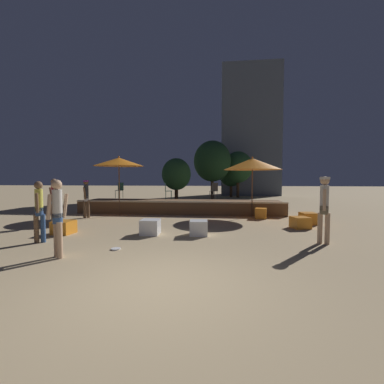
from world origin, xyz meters
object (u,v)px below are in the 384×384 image
(background_tree_0, at_px, (212,161))
(background_tree_2, at_px, (176,174))
(cube_seat_5, at_px, (64,227))
(cube_seat_2, at_px, (300,223))
(background_tree_1, at_px, (231,172))
(cube_seat_0, at_px, (261,213))
(person_1, at_px, (324,205))
(frisbee_disc, at_px, (116,249))
(cube_seat_1, at_px, (150,227))
(bistro_chair_1, at_px, (120,189))
(person_2, at_px, (86,196))
(person_0, at_px, (57,215))
(person_3, at_px, (54,200))
(bistro_chair_2, at_px, (167,189))
(patio_umbrella_1, at_px, (119,162))
(patio_umbrella_0, at_px, (252,164))
(cube_seat_3, at_px, (199,228))
(bistro_chair_0, at_px, (214,189))
(background_tree_3, at_px, (238,167))
(person_4, at_px, (39,209))
(cube_seat_4, at_px, (308,218))

(background_tree_0, height_order, background_tree_2, background_tree_0)
(cube_seat_5, bearing_deg, background_tree_2, 81.57)
(cube_seat_2, bearing_deg, background_tree_1, 96.87)
(cube_seat_0, relative_size, background_tree_1, 0.15)
(person_1, xyz_separation_m, frisbee_disc, (-5.57, -1.22, -1.09))
(cube_seat_1, height_order, bistro_chair_1, bistro_chair_1)
(background_tree_1, bearing_deg, person_2, -116.52)
(cube_seat_2, relative_size, frisbee_disc, 2.89)
(person_0, relative_size, person_3, 0.99)
(bistro_chair_2, bearing_deg, person_0, 160.24)
(patio_umbrella_1, bearing_deg, cube_seat_0, -2.59)
(cube_seat_5, height_order, person_0, person_0)
(patio_umbrella_1, bearing_deg, background_tree_1, 65.93)
(cube_seat_2, bearing_deg, cube_seat_0, 116.54)
(cube_seat_0, height_order, person_1, person_1)
(patio_umbrella_0, height_order, patio_umbrella_1, patio_umbrella_1)
(cube_seat_3, xyz_separation_m, person_2, (-5.54, 3.08, 0.77))
(frisbee_disc, bearing_deg, person_1, 12.37)
(cube_seat_2, relative_size, person_3, 0.39)
(cube_seat_0, bearing_deg, bistro_chair_0, 138.62)
(cube_seat_0, bearing_deg, cube_seat_3, -123.98)
(cube_seat_3, relative_size, person_0, 0.34)
(patio_umbrella_0, height_order, background_tree_3, background_tree_3)
(person_4, bearing_deg, background_tree_0, 53.89)
(patio_umbrella_0, height_order, cube_seat_2, patio_umbrella_0)
(cube_seat_1, bearing_deg, background_tree_2, 95.72)
(person_4, xyz_separation_m, background_tree_3, (6.77, 18.27, 1.96))
(cube_seat_3, relative_size, cube_seat_4, 0.94)
(background_tree_0, bearing_deg, patio_umbrella_0, -78.31)
(patio_umbrella_0, distance_m, background_tree_0, 11.39)
(person_0, bearing_deg, background_tree_3, 111.06)
(cube_seat_2, xyz_separation_m, bistro_chair_0, (-3.29, 4.13, 1.04))
(person_3, bearing_deg, cube_seat_3, -81.55)
(cube_seat_0, xyz_separation_m, person_1, (1.04, -4.48, 0.86))
(person_0, height_order, background_tree_1, background_tree_1)
(cube_seat_2, bearing_deg, cube_seat_1, -162.44)
(background_tree_0, bearing_deg, person_4, -104.37)
(person_3, xyz_separation_m, bistro_chair_0, (6.04, 4.69, 0.23))
(cube_seat_4, height_order, background_tree_0, background_tree_0)
(cube_seat_1, bearing_deg, patio_umbrella_0, 49.50)
(patio_umbrella_0, height_order, bistro_chair_2, patio_umbrella_0)
(frisbee_disc, distance_m, background_tree_1, 20.04)
(background_tree_3, bearing_deg, cube_seat_0, -89.04)
(frisbee_disc, bearing_deg, background_tree_0, 83.83)
(person_2, distance_m, person_3, 2.08)
(background_tree_3, bearing_deg, person_0, -105.34)
(patio_umbrella_0, relative_size, background_tree_3, 0.65)
(patio_umbrella_1, distance_m, person_3, 3.73)
(cube_seat_0, xyz_separation_m, background_tree_1, (-0.84, 13.84, 2.22))
(background_tree_3, bearing_deg, cube_seat_2, -85.07)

